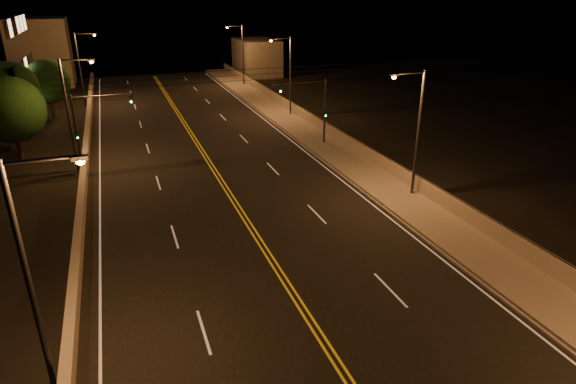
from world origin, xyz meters
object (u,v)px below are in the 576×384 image
object	(u,v)px
streetlight_4	(34,264)
traffic_signal_right	(315,105)
streetlight_5	(72,107)
tree_2	(47,82)
streetlight_6	(82,64)
streetlight_2	(288,72)
tree_1	(10,89)
streetlight_1	(415,127)
tree_0	(11,110)
traffic_signal_left	(90,123)
streetlight_3	(241,51)

from	to	relation	value
streetlight_4	traffic_signal_right	bearing A→B (deg)	49.85
streetlight_5	tree_2	world-z (taller)	streetlight_5
streetlight_4	streetlight_6	xyz separation A→B (m)	(0.00, 48.41, 0.00)
streetlight_2	tree_2	xyz separation A→B (m)	(-24.93, 8.42, -0.99)
streetlight_6	tree_1	distance (m)	12.88
streetlight_1	tree_0	xyz separation A→B (m)	(-26.12, 16.98, -0.54)
streetlight_6	traffic_signal_left	world-z (taller)	streetlight_6
tree_2	traffic_signal_left	bearing A→B (deg)	-76.75
streetlight_4	traffic_signal_right	distance (m)	30.89
streetlight_6	streetlight_4	bearing A→B (deg)	-90.00
streetlight_1	traffic_signal_left	xyz separation A→B (m)	(-20.30, 13.23, -1.20)
tree_2	streetlight_4	bearing A→B (deg)	-85.36
streetlight_5	streetlight_6	xyz separation A→B (m)	(0.00, 24.34, 0.00)
streetlight_1	tree_0	world-z (taller)	streetlight_1
streetlight_5	tree_2	bearing A→B (deg)	100.38
streetlight_1	tree_0	distance (m)	31.16
tree_0	tree_2	world-z (taller)	tree_0
streetlight_1	streetlight_6	size ratio (longest dim) A/B	1.00
streetlight_1	streetlight_4	distance (m)	23.79
streetlight_1	streetlight_2	xyz separation A→B (m)	(0.00, 24.45, 0.00)
streetlight_6	tree_1	bearing A→B (deg)	-118.45
streetlight_2	tree_0	world-z (taller)	streetlight_2
tree_1	tree_2	xyz separation A→B (m)	(2.62, 6.13, -0.44)
streetlight_2	tree_2	bearing A→B (deg)	161.34
streetlight_1	streetlight_5	world-z (taller)	same
traffic_signal_right	tree_0	size ratio (longest dim) A/B	0.85
streetlight_1	streetlight_3	size ratio (longest dim) A/B	1.00
tree_0	tree_2	bearing A→B (deg)	85.72
streetlight_2	streetlight_4	bearing A→B (deg)	-121.60
streetlight_6	tree_0	size ratio (longest dim) A/B	1.22
tree_2	tree_0	bearing A→B (deg)	-94.28
streetlight_3	tree_0	world-z (taller)	streetlight_3
streetlight_2	tree_0	bearing A→B (deg)	-164.04
traffic_signal_left	tree_2	distance (m)	20.17
streetlight_3	streetlight_1	bearing A→B (deg)	-90.00
streetlight_4	traffic_signal_right	xyz separation A→B (m)	(19.90, 23.59, -1.20)
traffic_signal_left	tree_1	distance (m)	15.34
traffic_signal_right	streetlight_2	bearing A→B (deg)	82.31
streetlight_5	streetlight_4	bearing A→B (deg)	-90.00
streetlight_2	tree_1	xyz separation A→B (m)	(-27.55, 2.29, -0.55)
streetlight_2	traffic_signal_right	world-z (taller)	streetlight_2
streetlight_4	tree_0	size ratio (longest dim) A/B	1.22
streetlight_5	traffic_signal_left	world-z (taller)	streetlight_5
streetlight_3	streetlight_4	world-z (taller)	same
streetlight_5	streetlight_3	bearing A→B (deg)	55.26
traffic_signal_right	tree_2	world-z (taller)	tree_2
traffic_signal_left	streetlight_2	bearing A→B (deg)	28.92
streetlight_2	traffic_signal_right	bearing A→B (deg)	-97.69
streetlight_1	tree_0	size ratio (longest dim) A/B	1.22
traffic_signal_right	streetlight_6	bearing A→B (deg)	128.73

